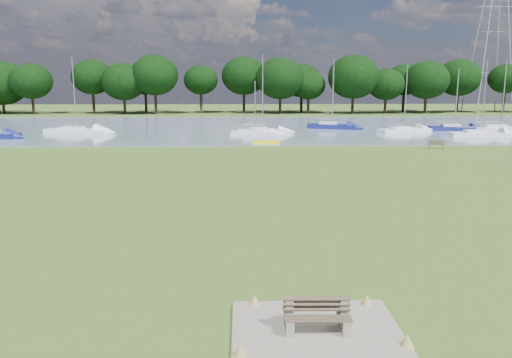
{
  "coord_description": "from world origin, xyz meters",
  "views": [
    {
      "loc": [
        -1.87,
        -25.47,
        6.19
      ],
      "look_at": [
        -1.13,
        -2.0,
        1.55
      ],
      "focal_mm": 35.0,
      "sensor_mm": 36.0,
      "label": 1
    }
  ],
  "objects_px": {
    "sailboat_0": "(500,127)",
    "sailboat_4": "(331,125)",
    "sailboat_6": "(254,132)",
    "kayak": "(266,142)",
    "bench_pair": "(316,315)",
    "sailboat_7": "(262,130)",
    "sailboat_3": "(76,129)",
    "riverbank_bench": "(436,145)",
    "pylon": "(495,5)",
    "sailboat_2": "(480,133)",
    "sailboat_1": "(454,127)",
    "sailboat_5": "(403,129)"
  },
  "relations": [
    {
      "from": "riverbank_bench",
      "to": "sailboat_4",
      "type": "distance_m",
      "value": 20.65
    },
    {
      "from": "bench_pair",
      "to": "sailboat_4",
      "type": "bearing_deg",
      "value": 80.74
    },
    {
      "from": "bench_pair",
      "to": "sailboat_3",
      "type": "xyz_separation_m",
      "value": [
        -21.4,
        48.36,
        0.05
      ]
    },
    {
      "from": "pylon",
      "to": "sailboat_0",
      "type": "xyz_separation_m",
      "value": [
        -15.23,
        -34.53,
        -19.42
      ]
    },
    {
      "from": "sailboat_3",
      "to": "sailboat_5",
      "type": "relative_size",
      "value": 1.11
    },
    {
      "from": "sailboat_3",
      "to": "sailboat_4",
      "type": "xyz_separation_m",
      "value": [
        31.41,
        4.95,
        0.08
      ]
    },
    {
      "from": "pylon",
      "to": "sailboat_2",
      "type": "height_order",
      "value": "pylon"
    },
    {
      "from": "pylon",
      "to": "sailboat_1",
      "type": "distance_m",
      "value": 44.2
    },
    {
      "from": "sailboat_6",
      "to": "sailboat_0",
      "type": "bearing_deg",
      "value": 22.24
    },
    {
      "from": "riverbank_bench",
      "to": "pylon",
      "type": "distance_m",
      "value": 61.56
    },
    {
      "from": "sailboat_0",
      "to": "sailboat_4",
      "type": "relative_size",
      "value": 0.97
    },
    {
      "from": "sailboat_1",
      "to": "sailboat_2",
      "type": "xyz_separation_m",
      "value": [
        0.14,
        -6.72,
        -0.05
      ]
    },
    {
      "from": "pylon",
      "to": "sailboat_1",
      "type": "height_order",
      "value": "pylon"
    },
    {
      "from": "bench_pair",
      "to": "sailboat_7",
      "type": "xyz_separation_m",
      "value": [
        0.69,
        47.57,
        0.05
      ]
    },
    {
      "from": "sailboat_4",
      "to": "sailboat_6",
      "type": "distance_m",
      "value": 12.88
    },
    {
      "from": "sailboat_2",
      "to": "riverbank_bench",
      "type": "bearing_deg",
      "value": -128.04
    },
    {
      "from": "riverbank_bench",
      "to": "sailboat_7",
      "type": "bearing_deg",
      "value": 156.04
    },
    {
      "from": "sailboat_2",
      "to": "sailboat_6",
      "type": "relative_size",
      "value": 1.38
    },
    {
      "from": "sailboat_3",
      "to": "sailboat_6",
      "type": "xyz_separation_m",
      "value": [
        21.14,
        -2.83,
        -0.08
      ]
    },
    {
      "from": "sailboat_1",
      "to": "sailboat_7",
      "type": "height_order",
      "value": "sailboat_7"
    },
    {
      "from": "sailboat_5",
      "to": "sailboat_7",
      "type": "relative_size",
      "value": 0.88
    },
    {
      "from": "kayak",
      "to": "sailboat_6",
      "type": "relative_size",
      "value": 0.44
    },
    {
      "from": "sailboat_0",
      "to": "sailboat_7",
      "type": "bearing_deg",
      "value": -165.02
    },
    {
      "from": "pylon",
      "to": "sailboat_2",
      "type": "distance_m",
      "value": 49.5
    },
    {
      "from": "sailboat_3",
      "to": "sailboat_7",
      "type": "height_order",
      "value": "sailboat_7"
    },
    {
      "from": "bench_pair",
      "to": "sailboat_5",
      "type": "height_order",
      "value": "sailboat_5"
    },
    {
      "from": "bench_pair",
      "to": "sailboat_6",
      "type": "relative_size",
      "value": 0.27
    },
    {
      "from": "sailboat_1",
      "to": "sailboat_5",
      "type": "xyz_separation_m",
      "value": [
        -7.03,
        -1.98,
        -0.06
      ]
    },
    {
      "from": "sailboat_0",
      "to": "kayak",
      "type": "bearing_deg",
      "value": -147.52
    },
    {
      "from": "bench_pair",
      "to": "sailboat_7",
      "type": "relative_size",
      "value": 0.18
    },
    {
      "from": "sailboat_0",
      "to": "sailboat_4",
      "type": "xyz_separation_m",
      "value": [
        -20.35,
        3.83,
        0.07
      ]
    },
    {
      "from": "bench_pair",
      "to": "sailboat_2",
      "type": "relative_size",
      "value": 0.2
    },
    {
      "from": "sailboat_4",
      "to": "riverbank_bench",
      "type": "bearing_deg",
      "value": -50.56
    },
    {
      "from": "sailboat_6",
      "to": "riverbank_bench",
      "type": "bearing_deg",
      "value": -21.14
    },
    {
      "from": "bench_pair",
      "to": "sailboat_5",
      "type": "xyz_separation_m",
      "value": [
        17.83,
        48.16,
        0.02
      ]
    },
    {
      "from": "sailboat_4",
      "to": "kayak",
      "type": "bearing_deg",
      "value": -99.1
    },
    {
      "from": "kayak",
      "to": "sailboat_2",
      "type": "height_order",
      "value": "sailboat_2"
    },
    {
      "from": "sailboat_0",
      "to": "sailboat_6",
      "type": "bearing_deg",
      "value": -161.34
    },
    {
      "from": "sailboat_2",
      "to": "sailboat_0",
      "type": "bearing_deg",
      "value": 52.5
    },
    {
      "from": "sailboat_4",
      "to": "pylon",
      "type": "bearing_deg",
      "value": 62.92
    },
    {
      "from": "bench_pair",
      "to": "sailboat_4",
      "type": "height_order",
      "value": "sailboat_4"
    },
    {
      "from": "sailboat_6",
      "to": "sailboat_3",
      "type": "bearing_deg",
      "value": -172.73
    },
    {
      "from": "sailboat_2",
      "to": "sailboat_3",
      "type": "distance_m",
      "value": 46.66
    },
    {
      "from": "sailboat_3",
      "to": "riverbank_bench",
      "type": "bearing_deg",
      "value": -9.55
    },
    {
      "from": "pylon",
      "to": "sailboat_5",
      "type": "xyz_separation_m",
      "value": [
        -27.77,
        -35.84,
        -19.46
      ]
    },
    {
      "from": "sailboat_0",
      "to": "sailboat_7",
      "type": "xyz_separation_m",
      "value": [
        -29.68,
        -1.9,
        -0.01
      ]
    },
    {
      "from": "sailboat_0",
      "to": "sailboat_6",
      "type": "height_order",
      "value": "sailboat_0"
    },
    {
      "from": "sailboat_6",
      "to": "sailboat_7",
      "type": "bearing_deg",
      "value": 80.16
    },
    {
      "from": "sailboat_1",
      "to": "sailboat_7",
      "type": "distance_m",
      "value": 24.31
    },
    {
      "from": "kayak",
      "to": "sailboat_7",
      "type": "height_order",
      "value": "sailboat_7"
    }
  ]
}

